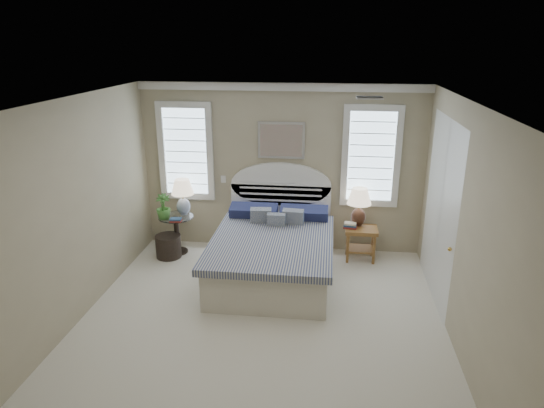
% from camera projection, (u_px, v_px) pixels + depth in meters
% --- Properties ---
extents(floor, '(4.50, 5.00, 0.01)m').
position_uv_depth(floor, '(259.00, 329.00, 5.85)').
color(floor, beige).
rests_on(floor, ground).
extents(ceiling, '(4.50, 5.00, 0.01)m').
position_uv_depth(ceiling, '(257.00, 103.00, 4.98)').
color(ceiling, silver).
rests_on(ceiling, wall_back).
extents(wall_back, '(4.50, 0.02, 2.70)m').
position_uv_depth(wall_back, '(281.00, 169.00, 7.76)').
color(wall_back, tan).
rests_on(wall_back, floor).
extents(wall_left, '(0.02, 5.00, 2.70)m').
position_uv_depth(wall_left, '(68.00, 217.00, 5.67)').
color(wall_left, tan).
rests_on(wall_left, floor).
extents(wall_right, '(0.02, 5.00, 2.70)m').
position_uv_depth(wall_right, '(467.00, 235.00, 5.15)').
color(wall_right, tan).
rests_on(wall_right, floor).
extents(crown_molding, '(4.50, 0.08, 0.12)m').
position_uv_depth(crown_molding, '(281.00, 87.00, 7.31)').
color(crown_molding, silver).
rests_on(crown_molding, wall_back).
extents(hvac_vent, '(0.30, 0.20, 0.02)m').
position_uv_depth(hvac_vent, '(370.00, 98.00, 5.60)').
color(hvac_vent, '#B2B2B2').
rests_on(hvac_vent, ceiling).
extents(switch_plate, '(0.08, 0.01, 0.12)m').
position_uv_depth(switch_plate, '(223.00, 179.00, 7.92)').
color(switch_plate, silver).
rests_on(switch_plate, wall_back).
extents(window_left, '(0.90, 0.06, 1.60)m').
position_uv_depth(window_left, '(186.00, 151.00, 7.84)').
color(window_left, '#ACC7DA').
rests_on(window_left, wall_back).
extents(window_right, '(0.90, 0.06, 1.60)m').
position_uv_depth(window_right, '(371.00, 156.00, 7.50)').
color(window_right, '#ACC7DA').
rests_on(window_right, wall_back).
extents(painting, '(0.74, 0.04, 0.58)m').
position_uv_depth(painting, '(281.00, 140.00, 7.57)').
color(painting, silver).
rests_on(painting, wall_back).
extents(closet_door, '(0.02, 1.80, 2.40)m').
position_uv_depth(closet_door, '(440.00, 210.00, 6.33)').
color(closet_door, silver).
rests_on(closet_door, floor).
extents(bed, '(1.72, 2.28, 1.47)m').
position_uv_depth(bed, '(273.00, 251.00, 7.09)').
color(bed, white).
rests_on(bed, floor).
extents(side_table_left, '(0.56, 0.56, 0.63)m').
position_uv_depth(side_table_left, '(177.00, 230.00, 7.84)').
color(side_table_left, black).
rests_on(side_table_left, floor).
extents(nightstand_right, '(0.50, 0.40, 0.53)m').
position_uv_depth(nightstand_right, '(361.00, 237.00, 7.59)').
color(nightstand_right, brown).
rests_on(nightstand_right, floor).
extents(floor_pot, '(0.40, 0.40, 0.37)m').
position_uv_depth(floor_pot, '(169.00, 246.00, 7.75)').
color(floor_pot, black).
rests_on(floor_pot, floor).
extents(lamp_left, '(0.39, 0.39, 0.59)m').
position_uv_depth(lamp_left, '(183.00, 193.00, 7.74)').
color(lamp_left, silver).
rests_on(lamp_left, side_table_left).
extents(lamp_right, '(0.46, 0.46, 0.62)m').
position_uv_depth(lamp_right, '(359.00, 203.00, 7.55)').
color(lamp_right, black).
rests_on(lamp_right, nightstand_right).
extents(potted_plant, '(0.28, 0.28, 0.40)m').
position_uv_depth(potted_plant, '(163.00, 207.00, 7.59)').
color(potted_plant, '#2A692B').
rests_on(potted_plant, side_table_left).
extents(books_left, '(0.19, 0.14, 0.05)m').
position_uv_depth(books_left, '(176.00, 220.00, 7.54)').
color(books_left, maroon).
rests_on(books_left, side_table_left).
extents(books_right, '(0.23, 0.18, 0.08)m').
position_uv_depth(books_right, '(350.00, 225.00, 7.55)').
color(books_right, maroon).
rests_on(books_right, nightstand_right).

